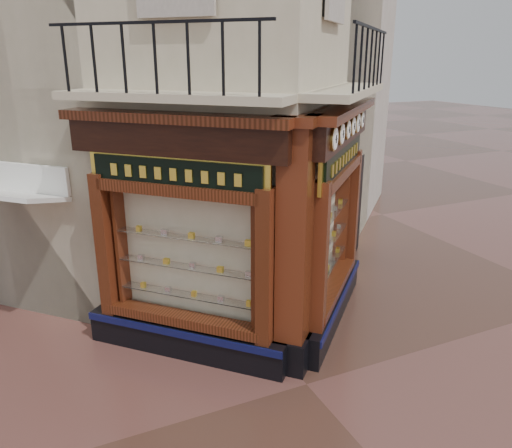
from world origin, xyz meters
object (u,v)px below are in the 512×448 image
clock_b (341,134)px  awning (32,328)px  clock_d (352,126)px  corner_pilaster (294,254)px  signboard_left (175,174)px  clock_c (347,130)px  clock_f (361,120)px  clock_a (334,139)px  signboard_right (342,158)px  clock_e (357,123)px

clock_b → awning: (-4.73, 2.68, -3.62)m
clock_b → clock_d: 0.97m
corner_pilaster → clock_b: 1.97m
signboard_left → clock_c: bearing=-140.9°
clock_d → awning: clock_d is taller
clock_f → clock_b: bearing=-180.0°
awning → signboard_left: size_ratio=0.78×
clock_b → clock_d: size_ratio=1.02×
clock_a → clock_b: size_ratio=1.04×
clock_b → corner_pilaster: bearing=155.7°
signboard_right → clock_e: bearing=-9.7°
clock_b → signboard_right: (0.49, 0.65, -0.52)m
clock_c → signboard_left: 2.85m
clock_c → awning: size_ratio=0.19×
corner_pilaster → signboard_right: bearing=-10.2°
awning → clock_a: bearing=-170.0°
awning → signboard_right: (5.22, -2.03, 3.10)m
clock_d → signboard_left: bearing=135.7°
clock_e → clock_f: clock_e is taller
signboard_right → clock_a: bearing=-175.2°
clock_b → signboard_left: bearing=120.1°
clock_c → clock_d: (0.32, 0.32, 0.00)m
clock_a → clock_b: (0.37, 0.37, -0.00)m
clock_b → clock_c: bearing=-0.0°
clock_e → signboard_right: bearing=170.3°
corner_pilaster → clock_c: 2.26m
clock_f → signboard_left: clock_f is taller
clock_a → signboard_right: size_ratio=0.16×
clock_d → signboard_left: clock_d is taller
clock_e → signboard_right: (-0.53, -0.38, -0.52)m
awning → signboard_left: 4.36m
awning → clock_e: bearing=-151.1°
clock_e → clock_d: bearing=180.0°
clock_c → signboard_left: size_ratio=0.15×
clock_c → clock_e: bearing=-0.0°
clock_c → clock_d: 0.46m
clock_b → clock_d: clock_b is taller
corner_pilaster → clock_d: 2.58m
clock_c → awning: 6.66m
corner_pilaster → signboard_left: bearing=100.2°
signboard_left → clock_b: bearing=-149.9°
awning → clock_f: bearing=-147.2°
clock_e → awning: size_ratio=0.22×
clock_e → awning: 6.99m
clock_f → corner_pilaster: bearing=171.5°
corner_pilaster → clock_c: size_ratio=12.43×
clock_c → corner_pilaster: bearing=163.7°
awning → signboard_right: signboard_right is taller
clock_b → clock_c: size_ratio=1.08×
awning → signboard_left: (2.29, -2.03, 3.10)m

